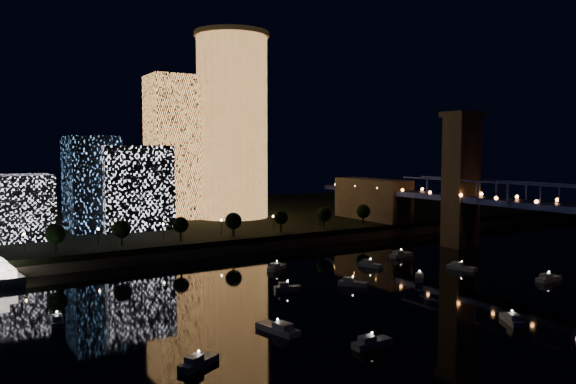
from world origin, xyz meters
name	(u,v)px	position (x,y,z in m)	size (l,w,h in m)	color
ground	(436,302)	(0.00, 0.00, 0.00)	(520.00, 520.00, 0.00)	black
far_bank	(186,220)	(0.00, 160.00, 2.50)	(420.00, 160.00, 5.00)	black
seawall	(266,246)	(0.00, 82.00, 1.50)	(420.00, 6.00, 3.00)	#6B5E4C
tower_cylindrical	(232,126)	(15.29, 139.86, 47.05)	(34.00, 34.00, 83.86)	#FFA451
tower_rectangular	(172,148)	(-10.25, 149.11, 36.98)	(20.10, 20.10, 63.96)	#FFA451
midrise_blocks	(65,192)	(-60.09, 125.67, 20.31)	(93.54, 33.48, 36.22)	white
motorboats	(380,289)	(-5.43, 13.80, 0.81)	(127.76, 77.35, 2.78)	silver
esplanade_trees	(163,226)	(-36.33, 88.00, 10.47)	(166.14, 6.49, 8.74)	black
street_lamps	(163,228)	(-34.00, 94.00, 9.02)	(132.70, 0.70, 5.65)	black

